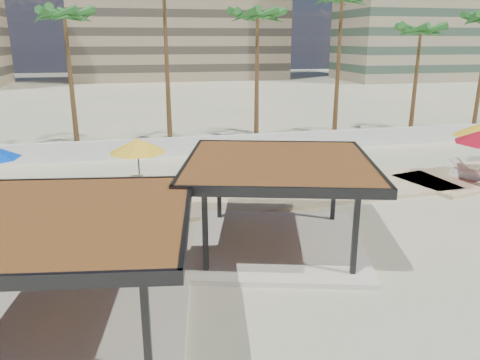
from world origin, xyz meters
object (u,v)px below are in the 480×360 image
at_px(lounger_b, 246,177).
at_px(pavilion_west, 65,262).
at_px(lounger_a, 138,192).
at_px(lounger_c, 472,174).
at_px(pavilion_central, 278,196).

bearing_deg(lounger_b, pavilion_west, 135.23).
relative_size(lounger_a, lounger_c, 0.80).
bearing_deg(lounger_a, lounger_c, -92.96).
height_order(pavilion_west, lounger_c, pavilion_west).
height_order(lounger_a, lounger_b, lounger_b).
relative_size(pavilion_central, lounger_c, 3.17).
relative_size(pavilion_west, lounger_c, 2.87).
distance_m(pavilion_central, pavilion_west, 7.48).
height_order(pavilion_central, lounger_a, pavilion_central).
xyz_separation_m(pavilion_central, pavilion_west, (-6.56, -3.58, -0.04)).
xyz_separation_m(pavilion_west, lounger_c, (18.74, 8.88, -1.46)).
bearing_deg(pavilion_central, lounger_c, 39.31).
distance_m(lounger_b, lounger_c, 11.73).
distance_m(lounger_a, lounger_b, 5.55).
bearing_deg(pavilion_central, pavilion_west, -135.61).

